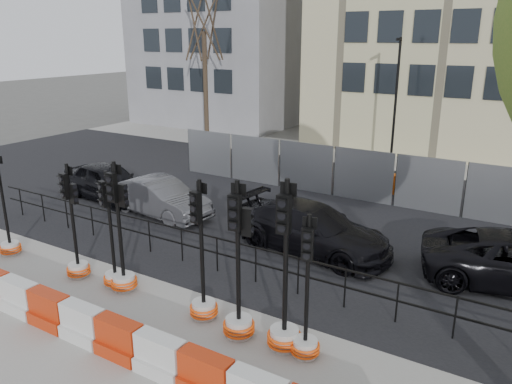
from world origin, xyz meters
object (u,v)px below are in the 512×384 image
Objects in this scene: traffic_signal_d at (122,261)px; car_c at (311,228)px; traffic_signal_h at (306,329)px; car_a at (108,182)px; traffic_signal_a at (8,234)px.

traffic_signal_d is 5.43m from car_c.
traffic_signal_h is 11.91m from car_a.
traffic_signal_h is (9.39, 0.09, -0.00)m from traffic_signal_a.
car_a is (-1.43, 5.09, 0.09)m from traffic_signal_a.
traffic_signal_d is at bearing -123.68° from car_a.
traffic_signal_d reaches higher than traffic_signal_h.
traffic_signal_d is 0.76× the size of car_a.
traffic_signal_a is 0.69× the size of car_a.
traffic_signal_h is at bearing -108.24° from car_a.
traffic_signal_d reaches higher than car_c.
traffic_signal_a is at bearing 130.06° from car_c.
car_a is at bearing 94.82° from car_c.
traffic_signal_d is 0.65× the size of car_c.
traffic_signal_a reaches higher than car_a.
traffic_signal_h is at bearing -4.03° from traffic_signal_d.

